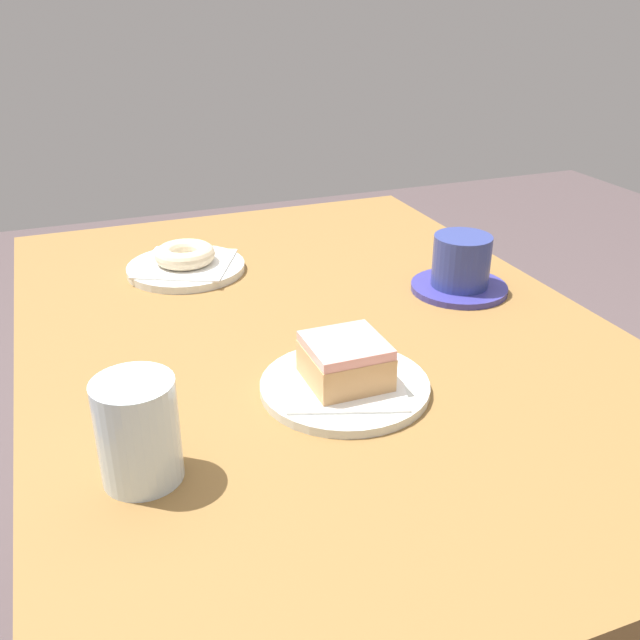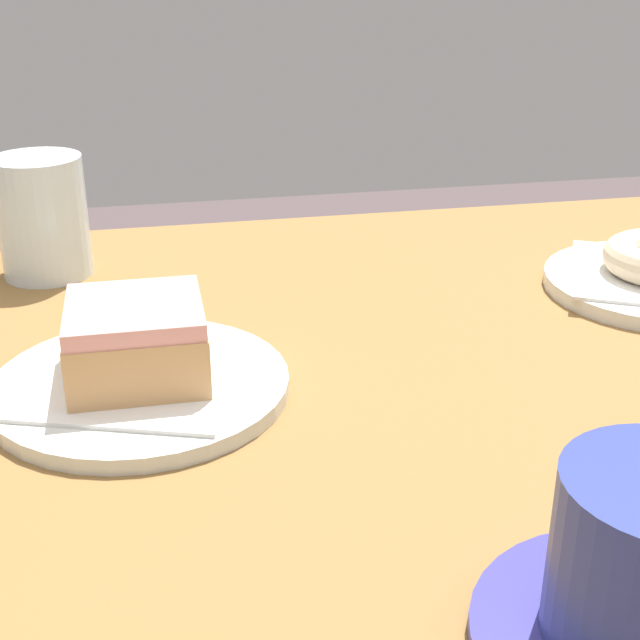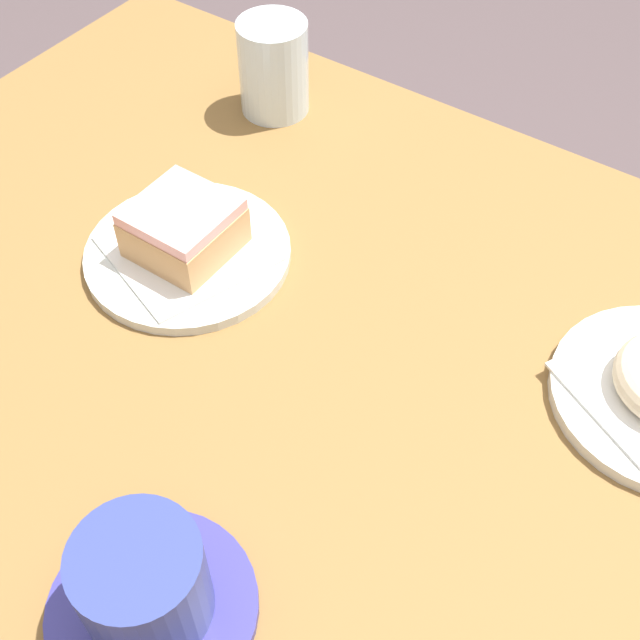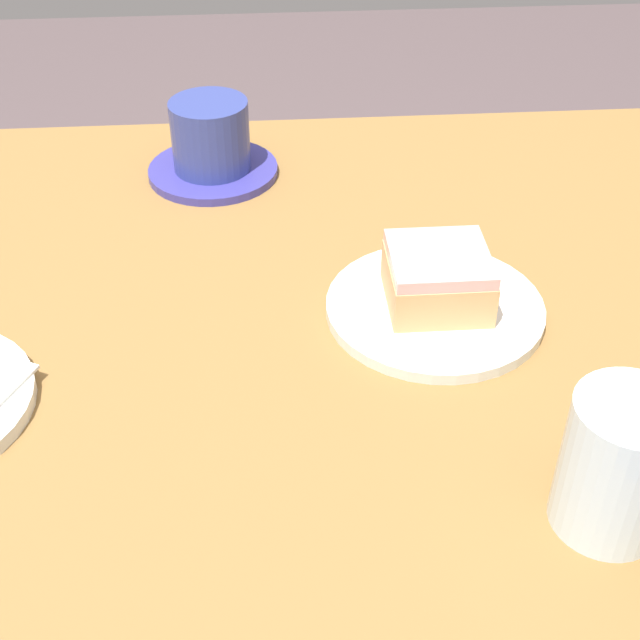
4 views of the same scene
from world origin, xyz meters
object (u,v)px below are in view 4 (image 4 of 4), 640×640
(donut_glazed_square, at_px, (438,278))
(plate_glazed_square, at_px, (435,308))
(water_glass, at_px, (618,465))
(coffee_cup, at_px, (211,144))

(donut_glazed_square, bearing_deg, plate_glazed_square, 90.00)
(donut_glazed_square, distance_m, water_glass, 0.25)
(donut_glazed_square, xyz_separation_m, water_glass, (0.08, -0.24, 0.01))
(plate_glazed_square, relative_size, water_glass, 1.87)
(plate_glazed_square, height_order, coffee_cup, coffee_cup)
(donut_glazed_square, distance_m, coffee_cup, 0.34)
(plate_glazed_square, height_order, water_glass, water_glass)
(water_glass, xyz_separation_m, coffee_cup, (-0.28, 0.52, -0.01))
(donut_glazed_square, relative_size, coffee_cup, 0.60)
(plate_glazed_square, relative_size, donut_glazed_square, 2.24)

